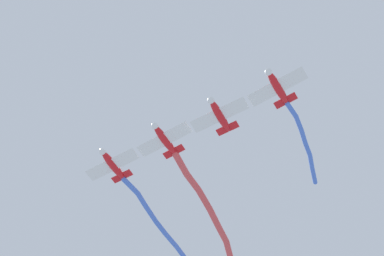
% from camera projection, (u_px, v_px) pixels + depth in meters
% --- Properties ---
extents(airplane_lead, '(8.03, 6.10, 1.98)m').
position_uv_depth(airplane_lead, '(112.00, 164.00, 70.95)').
color(airplane_lead, red).
extents(smoke_trail_lead, '(8.68, 29.85, 2.21)m').
position_uv_depth(smoke_trail_lead, '(176.00, 247.00, 79.24)').
color(smoke_trail_lead, '#4C75DB').
extents(airplane_left_wing, '(8.03, 6.08, 1.98)m').
position_uv_depth(airplane_left_wing, '(164.00, 139.00, 69.26)').
color(airplane_left_wing, red).
extents(smoke_trail_left_wing, '(8.80, 23.20, 2.32)m').
position_uv_depth(smoke_trail_left_wing, '(211.00, 218.00, 75.24)').
color(smoke_trail_left_wing, '#DB4C4C').
extents(airplane_right_wing, '(8.03, 6.11, 1.98)m').
position_uv_depth(airplane_right_wing, '(219.00, 115.00, 67.04)').
color(airplane_right_wing, red).
extents(airplane_slot, '(8.03, 6.07, 1.98)m').
position_uv_depth(airplane_slot, '(277.00, 87.00, 65.35)').
color(airplane_slot, red).
extents(smoke_trail_slot, '(6.14, 15.41, 3.50)m').
position_uv_depth(smoke_trail_slot, '(305.00, 144.00, 71.17)').
color(smoke_trail_slot, '#4C75DB').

